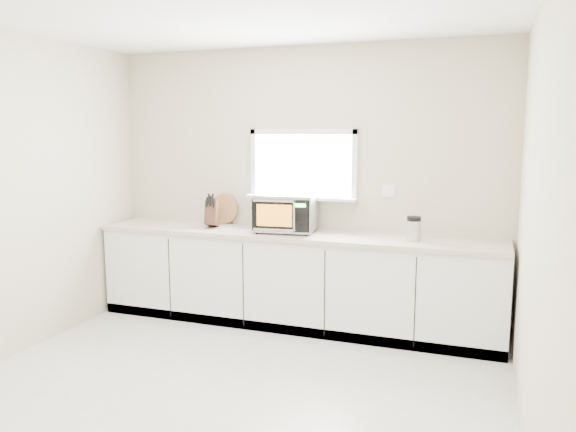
% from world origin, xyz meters
% --- Properties ---
extents(ground, '(4.00, 4.00, 0.00)m').
position_xyz_m(ground, '(0.00, 0.00, 0.00)').
color(ground, beige).
rests_on(ground, ground).
extents(back_wall, '(4.00, 0.17, 2.70)m').
position_xyz_m(back_wall, '(0.00, 2.00, 1.36)').
color(back_wall, '#C1B599').
rests_on(back_wall, ground).
extents(cabinets, '(3.92, 0.60, 0.88)m').
position_xyz_m(cabinets, '(0.00, 1.70, 0.44)').
color(cabinets, white).
rests_on(cabinets, ground).
extents(countertop, '(3.92, 0.64, 0.04)m').
position_xyz_m(countertop, '(0.00, 1.69, 0.90)').
color(countertop, beige).
rests_on(countertop, cabinets).
extents(microwave, '(0.61, 0.51, 0.37)m').
position_xyz_m(microwave, '(-0.09, 1.71, 1.11)').
color(microwave, black).
rests_on(microwave, countertop).
extents(knife_block, '(0.17, 0.26, 0.35)m').
position_xyz_m(knife_block, '(-0.87, 1.70, 1.07)').
color(knife_block, '#472A19').
rests_on(knife_block, countertop).
extents(cutting_board, '(0.31, 0.08, 0.31)m').
position_xyz_m(cutting_board, '(-0.85, 1.94, 1.08)').
color(cutting_board, '#AC7C42').
rests_on(cutting_board, countertop).
extents(coffee_grinder, '(0.13, 0.13, 0.22)m').
position_xyz_m(coffee_grinder, '(1.14, 1.66, 1.03)').
color(coffee_grinder, '#B2B4BA').
rests_on(coffee_grinder, countertop).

